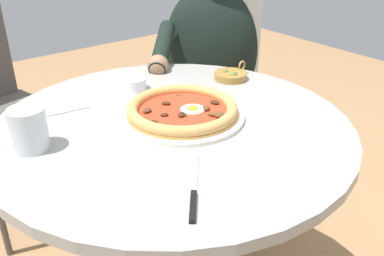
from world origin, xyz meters
TOP-DOWN VIEW (x-y plane):
  - dining_table at (0.00, 0.00)m, footprint 0.89×0.89m
  - pizza_on_plate at (-0.04, -0.01)m, footprint 0.31×0.31m
  - water_glass at (0.32, -0.09)m, footprint 0.08×0.08m
  - steak_knife at (0.15, 0.27)m, footprint 0.15×0.17m
  - ramekin_capers at (-0.04, -0.24)m, footprint 0.07×0.07m
  - olive_pan at (-0.32, -0.13)m, footprint 0.13×0.10m
  - fork_utensil at (0.21, -0.22)m, footprint 0.17×0.03m
  - diner_person at (-0.49, -0.44)m, footprint 0.58×0.44m
  - cafe_chair_diner at (-0.61, -0.53)m, footprint 0.57×0.57m

SIDE VIEW (x-z plane):
  - diner_person at x=-0.49m, z-range -0.06..1.09m
  - cafe_chair_diner at x=-0.61m, z-range 0.08..0.98m
  - dining_table at x=0.00m, z-range 0.20..0.92m
  - fork_utensil at x=0.21m, z-range 0.72..0.73m
  - steak_knife at x=0.15m, z-range 0.72..0.73m
  - olive_pan at x=-0.32m, z-range 0.71..0.76m
  - pizza_on_plate at x=-0.04m, z-range 0.72..0.76m
  - ramekin_capers at x=-0.04m, z-range 0.73..0.76m
  - water_glass at x=0.32m, z-range 0.72..0.81m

